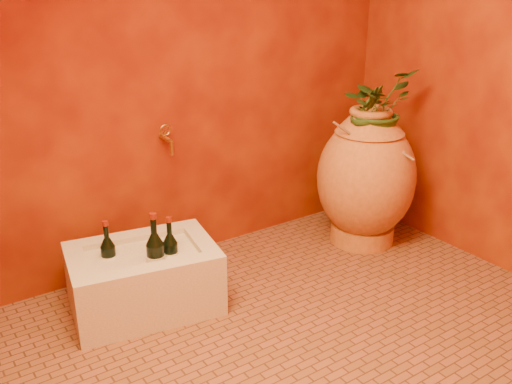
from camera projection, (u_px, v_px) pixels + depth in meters
floor at (308, 330)px, 2.62m from camera, size 2.50×2.50×0.00m
wall_back at (193, 30)px, 2.92m from camera, size 2.50×0.02×2.50m
amphora at (366, 177)px, 3.32m from camera, size 0.74×0.74×0.82m
stone_basin at (144, 280)px, 2.74m from camera, size 0.75×0.58×0.32m
wine_bottle_a at (156, 258)px, 2.63m from camera, size 0.09×0.09×0.35m
wine_bottle_b at (171, 255)px, 2.70m from camera, size 0.07×0.07×0.30m
wine_bottle_c at (109, 258)px, 2.67m from camera, size 0.07×0.07×0.30m
wall_tap at (167, 138)px, 2.94m from camera, size 0.06×0.14×0.15m
plant_main at (377, 108)px, 3.17m from camera, size 0.44×0.39×0.44m
plant_side at (367, 114)px, 3.12m from camera, size 0.21×0.19×0.32m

